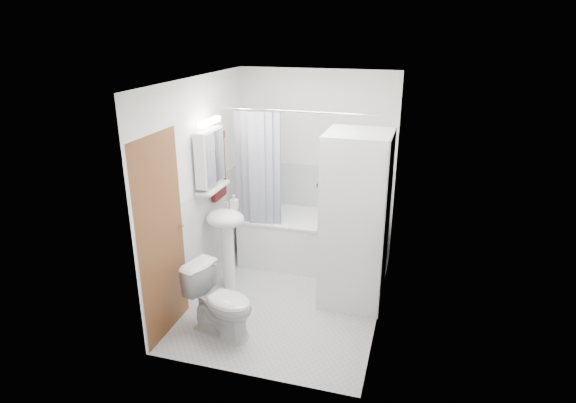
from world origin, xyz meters
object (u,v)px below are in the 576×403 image
(bathtub, at_px, (308,238))
(washer_dryer, at_px, (355,220))
(sink, at_px, (226,231))
(toilet, at_px, (221,302))

(bathtub, relative_size, washer_dryer, 0.87)
(bathtub, xyz_separation_m, washer_dryer, (0.68, -0.71, 0.60))
(bathtub, bearing_deg, sink, -132.08)
(washer_dryer, xyz_separation_m, toilet, (-1.13, -0.99, -0.60))
(bathtub, bearing_deg, washer_dryer, -46.02)
(toilet, bearing_deg, washer_dryer, -32.72)
(bathtub, distance_m, sink, 1.17)
(bathtub, height_order, sink, sink)
(sink, bearing_deg, bathtub, 47.92)
(toilet, bearing_deg, sink, 35.07)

